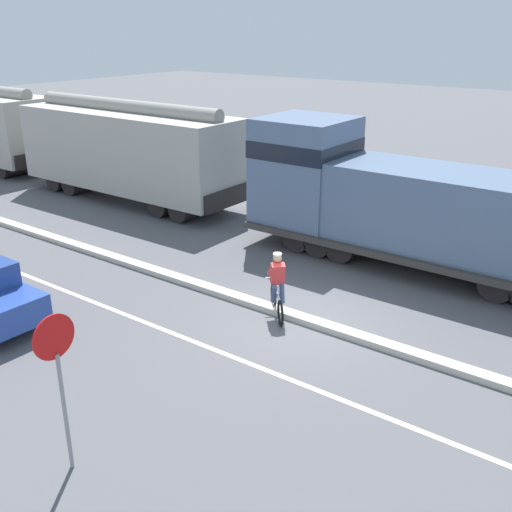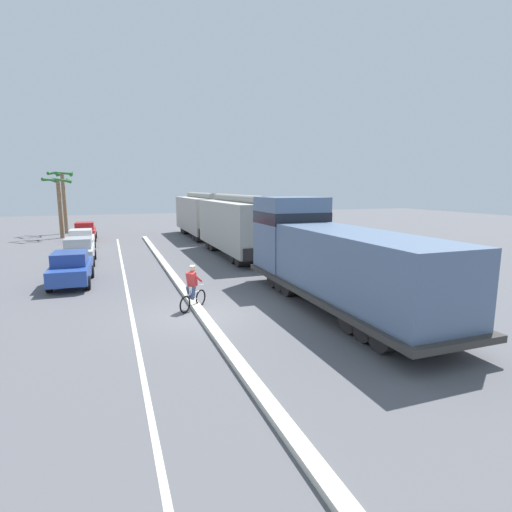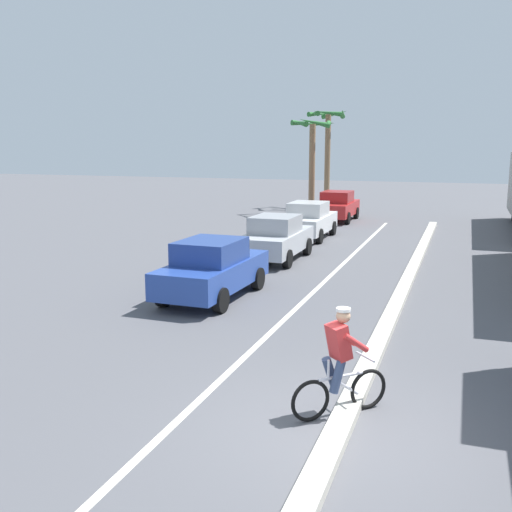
# 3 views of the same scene
# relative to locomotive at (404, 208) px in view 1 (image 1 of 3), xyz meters

# --- Properties ---
(ground_plane) EXTENTS (120.00, 120.00, 0.00)m
(ground_plane) POSITION_rel_locomotive_xyz_m (-5.16, 0.51, -1.80)
(ground_plane) COLOR #56565B
(median_curb) EXTENTS (0.36, 36.00, 0.16)m
(median_curb) POSITION_rel_locomotive_xyz_m (-5.16, 6.51, -1.72)
(median_curb) COLOR beige
(median_curb) RESTS_ON ground
(lane_stripe) EXTENTS (0.14, 36.00, 0.01)m
(lane_stripe) POSITION_rel_locomotive_xyz_m (-7.56, 6.51, -1.79)
(lane_stripe) COLOR silver
(lane_stripe) RESTS_ON ground
(locomotive) EXTENTS (3.10, 11.61, 4.20)m
(locomotive) POSITION_rel_locomotive_xyz_m (0.00, 0.00, 0.00)
(locomotive) COLOR slate
(locomotive) RESTS_ON ground
(hopper_car_lead) EXTENTS (2.90, 10.60, 4.18)m
(hopper_car_lead) POSITION_rel_locomotive_xyz_m (0.00, 12.16, 0.28)
(hopper_car_lead) COLOR #A5A39B
(hopper_car_lead) RESTS_ON ground
(cyclist) EXTENTS (1.27, 1.23, 1.71)m
(cyclist) POSITION_rel_locomotive_xyz_m (-5.29, 1.03, -0.98)
(cyclist) COLOR black
(cyclist) RESTS_ON ground
(stop_sign) EXTENTS (0.76, 0.08, 2.88)m
(stop_sign) POSITION_rel_locomotive_xyz_m (-11.99, 0.67, 0.23)
(stop_sign) COLOR gray
(stop_sign) RESTS_ON ground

